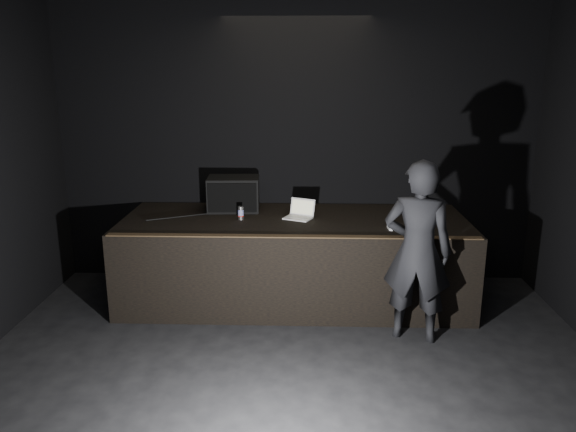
% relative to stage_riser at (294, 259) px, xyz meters
% --- Properties ---
extents(room_walls, '(6.10, 7.10, 3.52)m').
position_rel_stage_riser_xyz_m(room_walls, '(0.00, -2.73, 1.52)').
color(room_walls, black).
rests_on(room_walls, ground).
extents(stage_riser, '(4.00, 1.50, 1.00)m').
position_rel_stage_riser_xyz_m(stage_riser, '(0.00, 0.00, 0.00)').
color(stage_riser, black).
rests_on(stage_riser, ground).
extents(riser_lip, '(3.92, 0.10, 0.01)m').
position_rel_stage_riser_xyz_m(riser_lip, '(0.00, -0.71, 0.51)').
color(riser_lip, brown).
rests_on(riser_lip, stage_riser).
extents(stage_monitor, '(0.64, 0.49, 0.41)m').
position_rel_stage_riser_xyz_m(stage_monitor, '(-0.76, 0.38, 0.71)').
color(stage_monitor, black).
rests_on(stage_monitor, stage_riser).
extents(cable, '(0.73, 0.37, 0.02)m').
position_rel_stage_riser_xyz_m(cable, '(-1.35, 0.01, 0.51)').
color(cable, black).
rests_on(cable, stage_riser).
extents(laptop, '(0.39, 0.37, 0.21)m').
position_rel_stage_riser_xyz_m(laptop, '(0.06, 0.05, 0.55)').
color(laptop, silver).
rests_on(laptop, stage_riser).
extents(beer_can, '(0.07, 0.07, 0.16)m').
position_rel_stage_riser_xyz_m(beer_can, '(-0.62, -0.06, 0.58)').
color(beer_can, silver).
rests_on(beer_can, stage_riser).
extents(plastic_cup, '(0.08, 0.08, 0.10)m').
position_rel_stage_riser_xyz_m(plastic_cup, '(0.21, 0.37, 0.55)').
color(plastic_cup, white).
rests_on(plastic_cup, stage_riser).
extents(wii_remote, '(0.04, 0.15, 0.03)m').
position_rel_stage_riser_xyz_m(wii_remote, '(1.05, -0.39, 0.51)').
color(wii_remote, white).
rests_on(wii_remote, stage_riser).
extents(person, '(0.77, 0.61, 1.86)m').
position_rel_stage_riser_xyz_m(person, '(1.25, -0.95, 0.43)').
color(person, black).
rests_on(person, ground).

